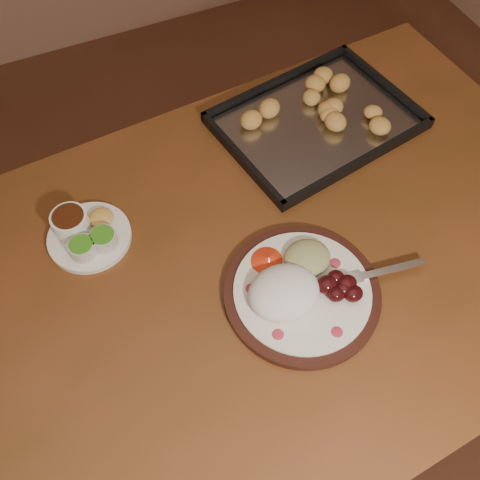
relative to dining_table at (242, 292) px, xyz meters
name	(u,v)px	position (x,y,z in m)	size (l,w,h in m)	color
ground	(200,474)	(-0.21, -0.18, -0.65)	(4.00, 4.00, 0.00)	brown
dining_table	(242,292)	(0.00, 0.00, 0.00)	(1.57, 1.01, 0.75)	brown
dinner_plate	(299,288)	(0.07, -0.09, 0.12)	(0.38, 0.29, 0.07)	black
condiment_saucer	(86,233)	(-0.25, 0.19, 0.12)	(0.16, 0.16, 0.06)	white
baking_tray	(316,120)	(0.31, 0.28, 0.11)	(0.47, 0.38, 0.04)	black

